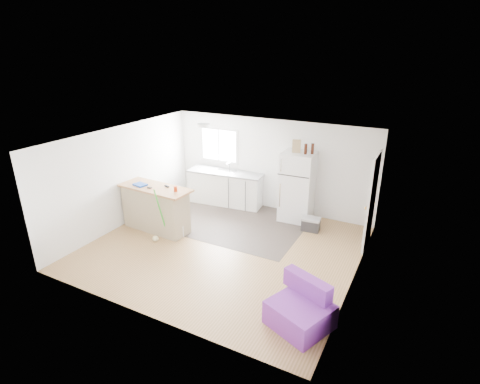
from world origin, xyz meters
name	(u,v)px	position (x,y,z in m)	size (l,w,h in m)	color
room	(223,196)	(0.00, 0.00, 1.20)	(5.51, 5.01, 2.41)	olive
vinyl_zone	(224,219)	(-0.73, 1.25, 0.00)	(4.05, 2.50, 0.00)	#372F29
window	(219,145)	(-1.55, 2.49, 1.55)	(1.18, 0.06, 0.98)	white
interior_door	(371,202)	(2.72, 1.55, 1.02)	(0.11, 0.92, 2.10)	white
ceiling_fixture	(203,125)	(-1.20, 1.20, 2.36)	(0.30, 0.30, 0.07)	white
kitchen_cabinets	(226,187)	(-1.18, 2.18, 0.47)	(2.13, 0.86, 1.21)	white
peninsula	(156,208)	(-1.85, 0.04, 0.55)	(1.79, 0.77, 1.08)	tan
refrigerator	(297,187)	(0.89, 2.12, 0.87)	(0.80, 0.76, 1.74)	white
cooler	(311,224)	(1.42, 1.66, 0.17)	(0.45, 0.33, 0.33)	#2A2A2D
purple_seat	(301,310)	(2.27, -1.51, 0.26)	(1.10, 1.09, 0.71)	purple
cleaner_jug	(180,231)	(-1.13, -0.04, 0.14)	(0.16, 0.12, 0.32)	silver
mop	(157,232)	(-1.46, -0.43, 0.23)	(0.22, 0.36, 1.29)	green
red_cup	(176,189)	(-1.22, 0.02, 1.14)	(0.08, 0.08, 0.12)	red
blue_tray	(140,185)	(-2.20, -0.04, 1.10)	(0.30, 0.22, 0.04)	#1241AE
tool_a	(167,186)	(-1.59, 0.17, 1.09)	(0.14, 0.05, 0.03)	black
tool_b	(149,188)	(-1.88, -0.09, 1.09)	(0.10, 0.04, 0.03)	black
cardboard_box	(296,146)	(0.81, 2.10, 1.89)	(0.20, 0.10, 0.30)	tan
bottle_left	(306,149)	(1.06, 2.03, 1.86)	(0.07, 0.07, 0.25)	#3B160A
bottle_right	(312,149)	(1.19, 2.14, 1.86)	(0.07, 0.07, 0.25)	#3B160A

